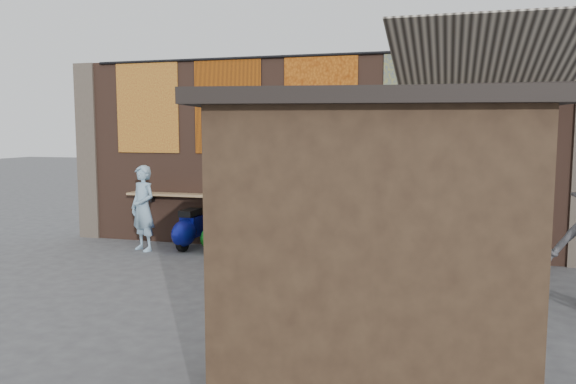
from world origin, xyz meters
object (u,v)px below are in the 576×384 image
Objects in this scene: shelf_box at (386,195)px; shopper_navy at (504,238)px; scooter_stool_2 at (245,236)px; diner_left at (143,208)px; scooter_stool_4 at (305,235)px; scooter_stool_6 at (365,242)px; scooter_stool_9 at (469,247)px; scooter_stool_8 at (432,246)px; market_stall at (367,261)px; scooter_stool_0 at (189,229)px; scooter_stool_1 at (215,234)px; scooter_stool_5 at (335,237)px; diner_right at (252,211)px; scooter_stool_7 at (401,243)px; shopper_tan at (451,234)px; scooter_stool_3 at (276,237)px.

shopper_navy is at bearing -40.02° from shelf_box.
diner_left is (-2.09, -0.42, 0.55)m from scooter_stool_2.
scooter_stool_2 is 1.26m from scooter_stool_4.
scooter_stool_6 is at bearing -3.91° from scooter_stool_4.
scooter_stool_9 is 6.50m from diner_left.
market_stall is (-0.39, -5.72, 1.00)m from scooter_stool_8.
market_stall reaches higher than scooter_stool_0.
scooter_stool_5 is (2.55, 0.02, 0.06)m from scooter_stool_1.
scooter_stool_0 is at bearing -179.76° from scooter_stool_2.
scooter_stool_6 is (-0.35, -0.33, -0.88)m from shelf_box.
scooter_stool_9 is (1.91, 0.06, 0.01)m from scooter_stool_6.
scooter_stool_8 is at bearing 18.52° from diner_right.
scooter_stool_7 is (3.16, -0.01, 0.03)m from scooter_stool_2.
scooter_stool_0 is at bearing -48.92° from shopper_navy.
scooter_stool_1 is 1.92m from scooter_stool_4.
scooter_stool_9 is (5.04, 0.05, 0.02)m from scooter_stool_1.
scooter_stool_0 is 4.98m from scooter_stool_8.
scooter_stool_1 is at bearing -174.67° from shelf_box.
scooter_stool_2 is at bearing 179.80° from scooter_stool_7.
scooter_stool_4 is 1.14× the size of scooter_stool_7.
scooter_stool_5 is 0.58m from scooter_stool_6.
diner_left reaches higher than scooter_stool_8.
scooter_stool_4 is at bearing 30.46° from diner_right.
scooter_stool_4 reaches higher than scooter_stool_9.
market_stall reaches higher than shopper_tan.
shelf_box is 1.80m from shopper_tan.
scooter_stool_3 is 0.41× the size of diner_left.
shopper_navy is at bearing -12.96° from scooter_stool_0.
scooter_stool_4 is 0.33× the size of market_stall.
scooter_stool_2 is at bearing 179.56° from scooter_stool_5.
shelf_box is 3.60m from scooter_stool_1.
scooter_stool_6 is 5.83m from market_stall.
diner_left is 1.08× the size of shopper_navy.
diner_right is (1.51, -0.25, 0.48)m from scooter_stool_0.
market_stall is (3.98, -5.69, 0.99)m from scooter_stool_1.
scooter_stool_7 reaches higher than scooter_stool_9.
scooter_stool_2 is at bearing 179.96° from scooter_stool_8.
shelf_box is at bearing 170.19° from scooter_stool_9.
diner_left reaches higher than shopper_navy.
market_stall is (2.07, -5.76, 0.92)m from scooter_stool_4.
scooter_stool_4 is at bearing 1.83° from scooter_stool_3.
scooter_stool_0 reaches higher than scooter_stool_6.
shelf_box is 1.28m from scooter_stool_5.
scooter_stool_5 is 0.33× the size of market_stall.
scooter_stool_4 reaches higher than scooter_stool_8.
diner_right reaches higher than shopper_navy.
scooter_stool_4 reaches higher than scooter_stool_1.
scooter_stool_0 is at bearing -174.82° from diner_right.
scooter_stool_7 reaches higher than scooter_stool_6.
scooter_stool_8 is at bearing 0.86° from scooter_stool_7.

